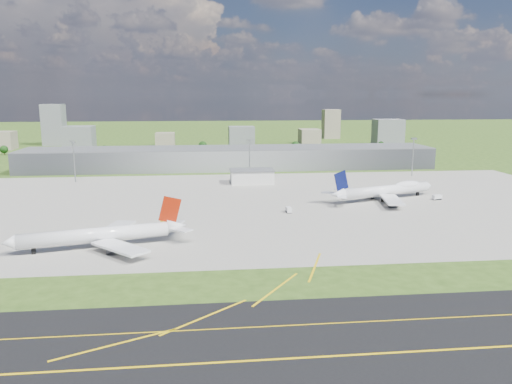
{
  "coord_description": "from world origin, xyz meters",
  "views": [
    {
      "loc": [
        -19.9,
        -204.0,
        54.15
      ],
      "look_at": [
        4.61,
        25.26,
        9.0
      ],
      "focal_mm": 35.0,
      "sensor_mm": 36.0,
      "label": 1
    }
  ],
  "objects": [
    {
      "name": "bldg_tall_w",
      "position": [
        -180.0,
        360.0,
        22.0
      ],
      "size": [
        22.0,
        20.0,
        44.0
      ],
      "primitive_type": "cube",
      "color": "slate",
      "rests_on": "ground"
    },
    {
      "name": "bldg_e",
      "position": [
        180.0,
        320.0,
        14.0
      ],
      "size": [
        30.0,
        22.0,
        28.0
      ],
      "primitive_type": "cube",
      "color": "slate",
      "rests_on": "ground"
    },
    {
      "name": "van_white_near",
      "position": [
        19.29,
        19.45,
        1.28
      ],
      "size": [
        2.46,
        5.04,
        2.53
      ],
      "rotation": [
        0.0,
        0.0,
        1.61
      ],
      "color": "white",
      "rests_on": "ground"
    },
    {
      "name": "tree_e",
      "position": [
        70.0,
        275.0,
        5.51
      ],
      "size": [
        7.65,
        7.65,
        9.35
      ],
      "color": "#382314",
      "rests_on": "ground"
    },
    {
      "name": "bldg_w",
      "position": [
        -140.0,
        300.0,
        12.0
      ],
      "size": [
        28.0,
        22.0,
        24.0
      ],
      "primitive_type": "cube",
      "color": "slate",
      "rests_on": "ground"
    },
    {
      "name": "ground",
      "position": [
        0.0,
        150.0,
        0.0
      ],
      "size": [
        1400.0,
        1400.0,
        0.0
      ],
      "primitive_type": "plane",
      "color": "#304C17",
      "rests_on": "ground"
    },
    {
      "name": "ops_building",
      "position": [
        10.0,
        100.0,
        4.0
      ],
      "size": [
        26.0,
        16.0,
        8.0
      ],
      "primitive_type": "cube",
      "color": "silver",
      "rests_on": "ground"
    },
    {
      "name": "van_white_far",
      "position": [
        101.34,
        39.51,
        1.31
      ],
      "size": [
        5.54,
        3.7,
        2.61
      ],
      "rotation": [
        0.0,
        0.0,
        0.29
      ],
      "color": "white",
      "rests_on": "ground"
    },
    {
      "name": "tug_yellow",
      "position": [
        -37.01,
        5.74,
        0.86
      ],
      "size": [
        3.49,
        3.59,
        1.63
      ],
      "rotation": [
        0.0,
        0.0,
        0.84
      ],
      "color": "#E1B70D",
      "rests_on": "ground"
    },
    {
      "name": "bldg_c",
      "position": [
        20.0,
        310.0,
        11.0
      ],
      "size": [
        26.0,
        20.0,
        22.0
      ],
      "primitive_type": "cube",
      "color": "slate",
      "rests_on": "ground"
    },
    {
      "name": "airliner_red_twin",
      "position": [
        -56.51,
        -26.69,
        4.62
      ],
      "size": [
        62.46,
        47.86,
        17.35
      ],
      "rotation": [
        0.0,
        0.0,
        3.38
      ],
      "color": "white",
      "rests_on": "ground"
    },
    {
      "name": "mast_east",
      "position": [
        120.0,
        115.0,
        17.71
      ],
      "size": [
        3.5,
        2.0,
        25.9
      ],
      "color": "gray",
      "rests_on": "ground"
    },
    {
      "name": "tree_w",
      "position": [
        -110.0,
        265.0,
        4.86
      ],
      "size": [
        6.75,
        6.75,
        8.25
      ],
      "color": "#382314",
      "rests_on": "ground"
    },
    {
      "name": "mast_center",
      "position": [
        10.0,
        115.0,
        17.71
      ],
      "size": [
        3.5,
        2.0,
        25.9
      ],
      "color": "gray",
      "rests_on": "ground"
    },
    {
      "name": "bldg_cw",
      "position": [
        -60.0,
        340.0,
        7.0
      ],
      "size": [
        20.0,
        18.0,
        14.0
      ],
      "primitive_type": "cube",
      "color": "gray",
      "rests_on": "ground"
    },
    {
      "name": "bldg_tall_e",
      "position": [
        140.0,
        410.0,
        18.0
      ],
      "size": [
        20.0,
        18.0,
        36.0
      ],
      "primitive_type": "cube",
      "color": "gray",
      "rests_on": "ground"
    },
    {
      "name": "airliner_blue_quad",
      "position": [
        75.02,
        43.26,
        4.84
      ],
      "size": [
        64.34,
        49.13,
        17.43
      ],
      "rotation": [
        0.0,
        0.0,
        0.35
      ],
      "color": "white",
      "rests_on": "ground"
    },
    {
      "name": "apron",
      "position": [
        10.0,
        40.0,
        0.04
      ],
      "size": [
        360.0,
        190.0,
        0.08
      ],
      "primitive_type": "cube",
      "color": "gray",
      "rests_on": "ground"
    },
    {
      "name": "terminal",
      "position": [
        0.0,
        165.0,
        7.5
      ],
      "size": [
        300.0,
        42.0,
        15.0
      ],
      "primitive_type": "cube",
      "color": "gray",
      "rests_on": "ground"
    },
    {
      "name": "tree_far_w",
      "position": [
        -200.0,
        270.0,
        5.18
      ],
      "size": [
        7.2,
        7.2,
        8.8
      ],
      "color": "#382314",
      "rests_on": "ground"
    },
    {
      "name": "bldg_far_w",
      "position": [
        -220.0,
        320.0,
        9.0
      ],
      "size": [
        24.0,
        20.0,
        18.0
      ],
      "primitive_type": "cube",
      "color": "gray",
      "rests_on": "ground"
    },
    {
      "name": "tree_far_e",
      "position": [
        160.0,
        285.0,
        4.53
      ],
      "size": [
        6.3,
        6.3,
        7.7
      ],
      "color": "#382314",
      "rests_on": "ground"
    },
    {
      "name": "tree_c",
      "position": [
        -20.0,
        280.0,
        5.84
      ],
      "size": [
        8.1,
        8.1,
        9.9
      ],
      "color": "#382314",
      "rests_on": "ground"
    },
    {
      "name": "mast_west",
      "position": [
        -100.0,
        115.0,
        17.71
      ],
      "size": [
        3.5,
        2.0,
        25.9
      ],
      "color": "gray",
      "rests_on": "ground"
    },
    {
      "name": "bldg_ce",
      "position": [
        100.0,
        350.0,
        8.0
      ],
      "size": [
        22.0,
        24.0,
        16.0
      ],
      "primitive_type": "cube",
      "color": "gray",
      "rests_on": "ground"
    },
    {
      "name": "taxiway",
      "position": [
        0.0,
        -110.0,
        0.03
      ],
      "size": [
        1400.0,
        60.0,
        0.06
      ],
      "primitive_type": "cube",
      "color": "black",
      "rests_on": "ground"
    }
  ]
}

